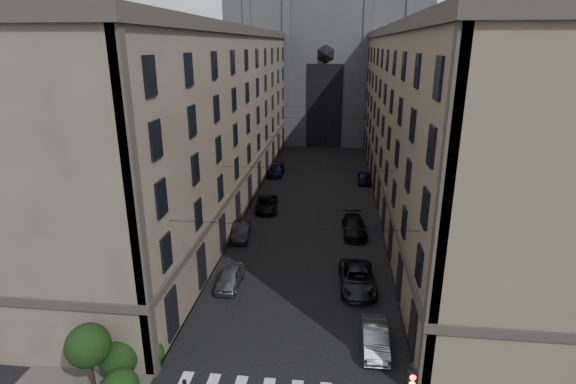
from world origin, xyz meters
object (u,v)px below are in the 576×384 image
(gothic_tower, at_px, (328,40))
(car_right_far, at_px, (364,178))
(car_left_midfar, at_px, (267,204))
(car_right_near, at_px, (375,338))
(car_right_midfar, at_px, (354,227))
(car_left_midnear, at_px, (241,231))
(car_right_midnear, at_px, (357,279))
(car_left_near, at_px, (230,277))
(car_left_far, at_px, (276,170))

(gothic_tower, xyz_separation_m, car_right_far, (6.01, -31.64, -17.10))
(car_left_midfar, bearing_deg, car_right_near, -72.71)
(car_right_midfar, height_order, car_right_far, car_right_midfar)
(gothic_tower, relative_size, car_right_near, 13.83)
(car_left_midnear, height_order, car_right_midfar, car_right_midfar)
(car_right_midnear, xyz_separation_m, car_right_far, (1.81, 26.70, -0.06))
(car_left_midfar, bearing_deg, car_left_near, -97.49)
(car_left_midnear, bearing_deg, car_right_near, -59.20)
(gothic_tower, xyz_separation_m, car_right_midfar, (4.25, -48.40, -17.04))
(car_left_midnear, bearing_deg, car_right_midnear, -43.77)
(car_left_midfar, relative_size, car_right_midnear, 0.90)
(car_right_midfar, bearing_deg, car_left_near, -134.56)
(car_left_midfar, height_order, car_right_midnear, car_right_midnear)
(car_left_midfar, bearing_deg, gothic_tower, 76.64)
(car_right_midfar, distance_m, car_right_far, 16.85)
(gothic_tower, bearing_deg, car_left_midnear, -96.95)
(car_left_near, distance_m, car_right_midfar, 14.19)
(car_left_midfar, bearing_deg, car_right_midnear, -66.16)
(car_right_midnear, bearing_deg, car_left_midnear, 139.72)
(gothic_tower, height_order, car_right_far, gothic_tower)
(car_left_near, xyz_separation_m, car_left_far, (-0.61, 29.68, 0.02))
(car_left_midnear, distance_m, car_right_midfar, 10.59)
(car_left_near, bearing_deg, car_left_midfar, 90.23)
(car_left_midfar, distance_m, car_left_far, 13.56)
(gothic_tower, bearing_deg, car_left_near, -94.99)
(car_right_midfar, bearing_deg, gothic_tower, 91.98)
(car_left_far, xyz_separation_m, car_right_far, (11.77, -2.30, 0.00))
(car_right_midnear, distance_m, car_right_midfar, 9.94)
(car_left_near, xyz_separation_m, car_right_near, (10.15, -6.15, 0.01))
(car_right_near, height_order, car_right_midnear, car_right_midnear)
(car_right_far, bearing_deg, car_left_midnear, -121.93)
(car_left_far, bearing_deg, gothic_tower, 80.28)
(gothic_tower, distance_m, car_right_midnear, 60.92)
(car_right_midfar, xyz_separation_m, car_right_far, (1.76, 16.76, -0.06))
(car_right_midnear, bearing_deg, gothic_tower, 91.36)
(gothic_tower, relative_size, car_left_near, 14.56)
(gothic_tower, xyz_separation_m, car_left_midnear, (-6.15, -50.40, -17.09))
(car_left_far, height_order, car_right_near, car_left_far)
(car_left_far, xyz_separation_m, car_right_near, (10.76, -35.83, -0.01))
(car_left_near, xyz_separation_m, car_left_midnear, (-0.99, 8.62, 0.03))
(car_left_near, xyz_separation_m, car_left_midfar, (0.20, 16.14, 0.01))
(gothic_tower, bearing_deg, car_right_near, -85.61)
(car_left_near, xyz_separation_m, car_right_midfar, (9.40, 10.62, 0.08))
(car_left_midfar, height_order, car_right_far, car_right_far)
(car_left_far, distance_m, car_right_near, 37.41)
(car_right_midnear, bearing_deg, car_left_far, 106.20)
(car_right_near, bearing_deg, car_left_near, 148.57)
(car_left_near, height_order, car_right_midfar, car_right_midfar)
(car_right_near, height_order, car_right_midfar, car_right_midfar)
(car_right_midnear, relative_size, car_right_midfar, 1.05)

